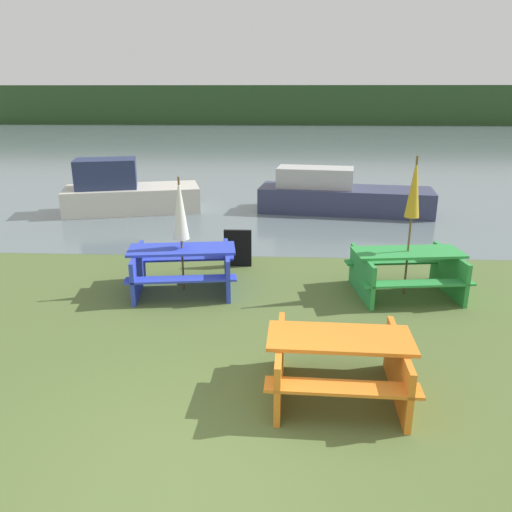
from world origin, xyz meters
name	(u,v)px	position (x,y,z in m)	size (l,w,h in m)	color
ground_plane	(186,478)	(0.00, 0.00, 0.00)	(60.00, 60.00, 0.00)	#516633
water	(268,143)	(0.00, 31.46, 0.00)	(60.00, 50.00, 0.00)	slate
far_treeline	(273,105)	(0.00, 51.46, 2.00)	(80.00, 1.60, 4.00)	#284723
picnic_table_orange	(339,360)	(1.52, 1.42, 0.45)	(1.68, 1.44, 0.75)	orange
picnic_table_blue	(183,265)	(-0.86, 4.53, 0.47)	(2.00, 1.61, 0.78)	blue
picnic_table_green	(406,268)	(3.02, 4.54, 0.47)	(1.98, 1.59, 0.78)	green
umbrella_gold	(414,189)	(3.02, 4.54, 1.85)	(0.24, 0.24, 2.39)	brown
umbrella_white	(180,209)	(-0.86, 4.53, 1.47)	(0.28, 0.28, 2.02)	brown
boat	(126,192)	(-3.66, 10.56, 0.56)	(4.09, 2.46, 1.54)	beige
boat_second	(339,196)	(2.56, 10.78, 0.48)	(5.08, 2.12, 1.28)	#333856
signboard	(238,248)	(0.00, 5.86, 0.38)	(0.55, 0.08, 0.75)	black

